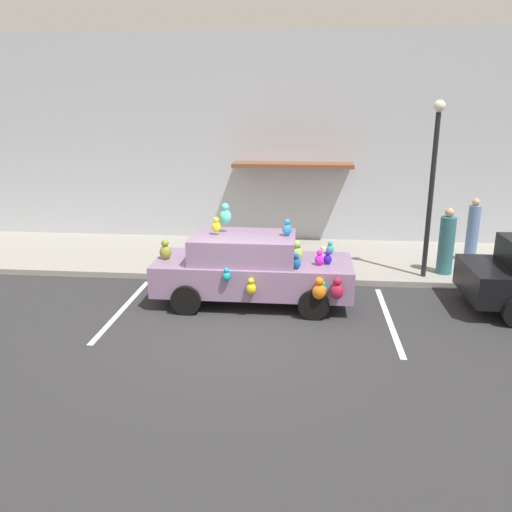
# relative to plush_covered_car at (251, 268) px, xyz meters

# --- Properties ---
(ground_plane) EXTENTS (60.00, 60.00, 0.00)m
(ground_plane) POSITION_rel_plush_covered_car_xyz_m (-0.16, -1.70, -0.80)
(ground_plane) COLOR #2D2D30
(sidewalk) EXTENTS (24.00, 4.00, 0.15)m
(sidewalk) POSITION_rel_plush_covered_car_xyz_m (-0.16, 3.30, -0.72)
(sidewalk) COLOR gray
(sidewalk) RESTS_ON ground
(storefront_building) EXTENTS (24.00, 1.25, 6.40)m
(storefront_building) POSITION_rel_plush_covered_car_xyz_m (-0.15, 5.44, 2.39)
(storefront_building) COLOR #B2B7C1
(storefront_building) RESTS_ON ground
(parking_stripe_front) EXTENTS (0.12, 3.60, 0.01)m
(parking_stripe_front) POSITION_rel_plush_covered_car_xyz_m (2.94, -0.70, -0.80)
(parking_stripe_front) COLOR silver
(parking_stripe_front) RESTS_ON ground
(parking_stripe_rear) EXTENTS (0.12, 3.60, 0.01)m
(parking_stripe_rear) POSITION_rel_plush_covered_car_xyz_m (-2.75, -0.70, -0.80)
(parking_stripe_rear) COLOR silver
(parking_stripe_rear) RESTS_ON ground
(plush_covered_car) EXTENTS (4.33, 2.03, 2.20)m
(plush_covered_car) POSITION_rel_plush_covered_car_xyz_m (0.00, 0.00, 0.00)
(plush_covered_car) COLOR gray
(plush_covered_car) RESTS_ON ground
(teddy_bear_on_sidewalk) EXTENTS (0.33, 0.28, 0.64)m
(teddy_bear_on_sidewalk) POSITION_rel_plush_covered_car_xyz_m (1.70, 2.07, -0.36)
(teddy_bear_on_sidewalk) COLOR beige
(teddy_bear_on_sidewalk) RESTS_ON sidewalk
(street_lamp_post) EXTENTS (0.28, 0.28, 4.24)m
(street_lamp_post) POSITION_rel_plush_covered_car_xyz_m (4.15, 1.80, 1.92)
(street_lamp_post) COLOR black
(street_lamp_post) RESTS_ON sidewalk
(pedestrian_near_shopfront) EXTENTS (0.39, 0.39, 1.68)m
(pedestrian_near_shopfront) POSITION_rel_plush_covered_car_xyz_m (4.71, 2.09, 0.12)
(pedestrian_near_shopfront) COLOR #336D75
(pedestrian_near_shopfront) RESTS_ON sidewalk
(pedestrian_walking_past) EXTENTS (0.32, 0.32, 1.74)m
(pedestrian_walking_past) POSITION_rel_plush_covered_car_xyz_m (5.69, 3.26, 0.16)
(pedestrian_walking_past) COLOR #5D78AE
(pedestrian_walking_past) RESTS_ON sidewalk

